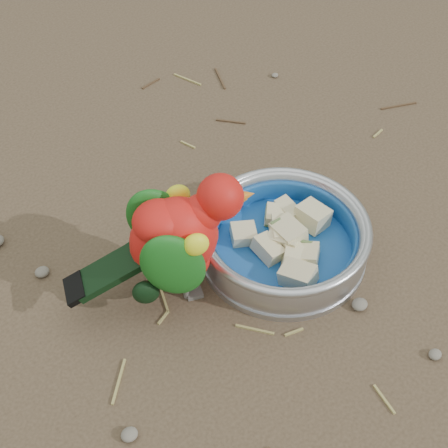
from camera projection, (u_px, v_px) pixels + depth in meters
ground at (287, 241)px, 0.99m from camera, size 60.00×60.00×0.00m
food_bowl at (283, 251)px, 0.96m from camera, size 0.23×0.23×0.02m
bowl_wall at (284, 236)px, 0.94m from camera, size 0.23×0.23×0.04m
fruit_wedges at (284, 240)px, 0.95m from camera, size 0.14×0.14×0.03m
lory_parrot at (178, 246)px, 0.86m from camera, size 0.25×0.18×0.18m
ground_debris at (303, 228)px, 1.00m from camera, size 0.90×0.80×0.01m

